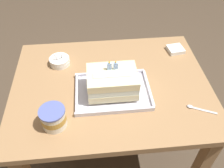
# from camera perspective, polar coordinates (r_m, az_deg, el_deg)

# --- Properties ---
(ground_plane) EXTENTS (8.00, 8.00, 0.00)m
(ground_plane) POSITION_cam_1_polar(r_m,az_deg,el_deg) (1.84, -0.17, -16.35)
(ground_plane) COLOR #4C3D2D
(dining_table) EXTENTS (1.03, 0.79, 0.73)m
(dining_table) POSITION_cam_1_polar(r_m,az_deg,el_deg) (1.33, -0.23, -3.37)
(dining_table) COLOR #9E754C
(dining_table) RESTS_ON ground_plane
(foil_tray) EXTENTS (0.37, 0.27, 0.02)m
(foil_tray) POSITION_cam_1_polar(r_m,az_deg,el_deg) (1.20, 0.26, -1.86)
(foil_tray) COLOR silver
(foil_tray) RESTS_ON dining_table
(birthday_cake) EXTENTS (0.24, 0.17, 0.16)m
(birthday_cake) POSITION_cam_1_polar(r_m,az_deg,el_deg) (1.15, 0.27, 0.60)
(birthday_cake) COLOR beige
(birthday_cake) RESTS_ON foil_tray
(bowl_stack) EXTENTS (0.11, 0.11, 0.08)m
(bowl_stack) POSITION_cam_1_polar(r_m,az_deg,el_deg) (1.38, -12.40, 5.38)
(bowl_stack) COLOR white
(bowl_stack) RESTS_ON dining_table
(ice_cream_tub) EXTENTS (0.11, 0.11, 0.10)m
(ice_cream_tub) POSITION_cam_1_polar(r_m,az_deg,el_deg) (1.07, -13.81, -7.80)
(ice_cream_tub) COLOR silver
(ice_cream_tub) RESTS_ON dining_table
(serving_spoon_near_tray) EXTENTS (0.13, 0.07, 0.01)m
(serving_spoon_near_tray) POSITION_cam_1_polar(r_m,az_deg,el_deg) (1.20, 19.26, -5.42)
(serving_spoon_near_tray) COLOR silver
(serving_spoon_near_tray) RESTS_ON dining_table
(napkin_pile) EXTENTS (0.10, 0.10, 0.02)m
(napkin_pile) POSITION_cam_1_polar(r_m,az_deg,el_deg) (1.50, 14.90, 8.00)
(napkin_pile) COLOR white
(napkin_pile) RESTS_ON dining_table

